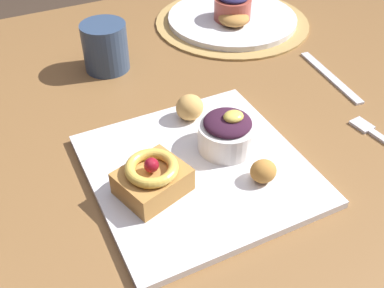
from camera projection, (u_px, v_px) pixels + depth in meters
dining_table at (199, 167)px, 0.80m from camera, size 1.40×1.16×0.73m
woven_placemat at (232, 22)px, 1.05m from camera, size 0.35×0.35×0.00m
front_plate at (198, 170)px, 0.67m from camera, size 0.30×0.30×0.01m
cake_slice at (152, 178)px, 0.61m from camera, size 0.11×0.10×0.06m
berry_ramekin at (227, 132)px, 0.68m from camera, size 0.09×0.09×0.07m
fritter_front at (190, 107)px, 0.74m from camera, size 0.05×0.04×0.04m
fritter_middle at (263, 171)px, 0.63m from camera, size 0.04×0.03×0.03m
back_plate at (232, 18)px, 1.04m from camera, size 0.29×0.29×0.01m
back_ramekin at (233, 6)px, 1.01m from camera, size 0.08×0.08×0.07m
back_pastry at (234, 18)px, 1.00m from camera, size 0.07×0.07×0.03m
fork at (378, 136)px, 0.73m from camera, size 0.03×0.13×0.00m
knife at (330, 77)px, 0.87m from camera, size 0.04×0.19×0.00m
coffee_mug at (105, 47)px, 0.87m from camera, size 0.09×0.09×0.09m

